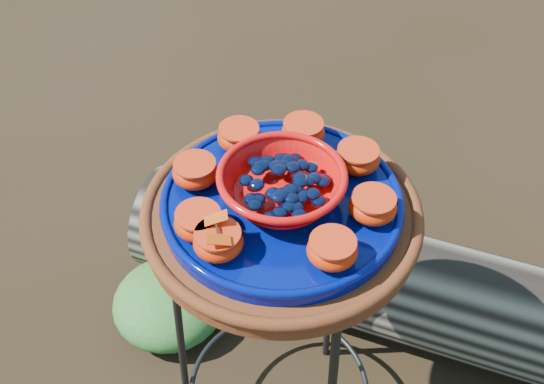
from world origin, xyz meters
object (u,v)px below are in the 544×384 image
Objects in this scene: cobalt_plate at (282,204)px; driftwood_log at (415,290)px; plant_stand at (280,339)px; terracotta_saucer at (281,217)px; red_bowl at (282,186)px.

driftwood_log is at bearing 72.74° from cobalt_plate.
plant_stand is 0.46× the size of driftwood_log.
terracotta_saucer is 0.30× the size of driftwood_log.
plant_stand is 0.40m from cobalt_plate.
terracotta_saucer reaches higher than driftwood_log.
cobalt_plate is 2.00× the size of red_bowl.
red_bowl reaches higher than cobalt_plate.
plant_stand is 0.37m from terracotta_saucer.
red_bowl reaches higher than driftwood_log.
plant_stand is at bearing -107.26° from driftwood_log.
cobalt_plate is 0.26× the size of driftwood_log.
plant_stand is 0.50m from driftwood_log.
cobalt_plate reaches higher than driftwood_log.
red_bowl is (0.00, 0.00, 0.04)m from cobalt_plate.
plant_stand is 1.53× the size of terracotta_saucer.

